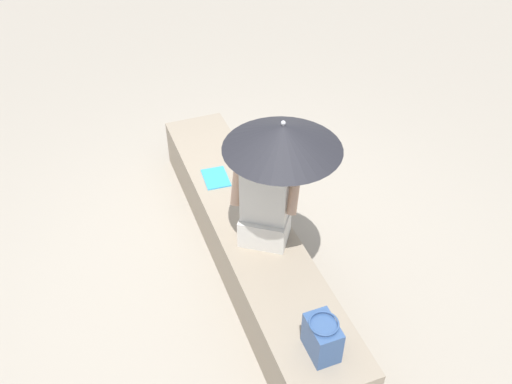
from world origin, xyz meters
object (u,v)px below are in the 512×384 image
(person_seated, at_px, (265,198))
(magazine, at_px, (216,178))
(parasol, at_px, (283,137))
(handbag_black, at_px, (321,338))

(person_seated, bearing_deg, magazine, -171.45)
(parasol, bearing_deg, handbag_black, -7.32)
(handbag_black, bearing_deg, magazine, -177.64)
(parasol, height_order, magazine, parasol)
(person_seated, distance_m, handbag_black, 1.06)
(person_seated, bearing_deg, parasol, 36.37)
(parasol, height_order, handbag_black, parasol)
(magazine, bearing_deg, handbag_black, 6.34)
(person_seated, xyz_separation_m, parasol, (0.10, 0.07, 0.55))
(parasol, relative_size, handbag_black, 3.88)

